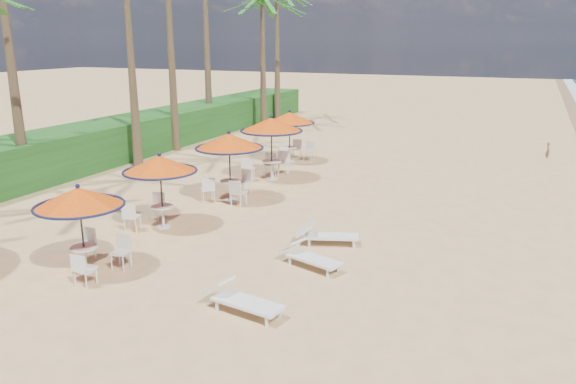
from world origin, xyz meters
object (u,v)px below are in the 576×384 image
lounger_near (241,299)px  lounger_mid (308,256)px  station_3 (271,132)px  station_2 (229,150)px  station_1 (158,171)px  station_4 (291,124)px  station_0 (82,208)px  lounger_far (325,235)px

lounger_near → lounger_mid: bearing=91.3°
station_3 → lounger_near: station_3 is taller
station_2 → lounger_mid: station_2 is taller
station_3 → lounger_mid: 9.57m
station_1 → station_4: (-0.08, 10.41, -0.00)m
lounger_near → station_2: bearing=130.2°
station_0 → lounger_mid: (4.98, 2.49, -1.37)m
lounger_mid → station_3: bearing=139.4°
lounger_mid → station_4: bearing=133.7°
station_1 → station_2: size_ratio=0.93×
station_0 → lounger_mid: bearing=26.6°
station_3 → station_4: (-0.59, 3.43, -0.16)m
station_0 → station_2: bearing=88.6°
station_3 → station_2: bearing=-89.5°
station_0 → lounger_near: bearing=-4.9°
station_2 → station_4: 6.98m
station_4 → lounger_near: size_ratio=1.28×
station_0 → lounger_far: station_0 is taller
station_0 → lounger_mid: station_0 is taller
station_2 → station_1: bearing=-98.8°
station_1 → station_2: (0.54, 3.46, 0.06)m
station_1 → lounger_mid: station_1 is taller
station_4 → lounger_far: (5.28, -9.83, -1.50)m
station_0 → station_1: (-0.37, 3.60, 0.13)m
station_3 → station_4: 3.49m
station_3 → station_0: bearing=-90.7°
station_3 → lounger_near: (4.42, -10.97, -1.65)m
station_4 → lounger_near: (5.00, -14.40, -1.49)m
station_2 → station_3: 3.52m
station_1 → station_4: bearing=90.4°
lounger_far → station_1: bearing=167.7°
station_2 → station_4: bearing=95.1°
lounger_near → lounger_mid: lounger_near is taller
lounger_mid → lounger_near: bearing=-79.9°
station_4 → lounger_near: station_4 is taller
station_2 → lounger_mid: (4.81, -4.57, -1.57)m
lounger_mid → lounger_far: size_ratio=0.99×
station_0 → station_1: 3.62m
station_1 → station_3: station_3 is taller
station_4 → lounger_far: bearing=-61.8°
station_3 → lounger_far: bearing=-53.7°
station_3 → lounger_mid: bearing=-59.1°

